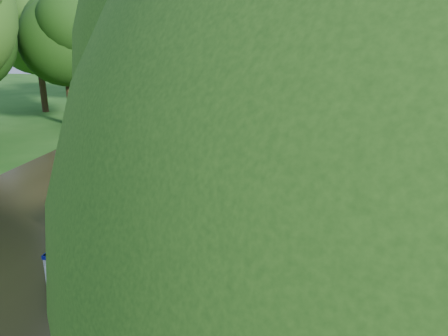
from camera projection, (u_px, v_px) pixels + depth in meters
ground at (205, 215)px, 16.72m from camera, size 100.00×100.00×0.00m
canal_water at (63, 203)px, 17.85m from camera, size 10.00×100.00×0.02m
towpath at (236, 217)px, 16.49m from camera, size 2.20×100.00×0.03m
plant_boat at (147, 192)px, 16.69m from camera, size 2.29×13.52×2.23m
tree_near_overhang at (317, 34)px, 16.89m from camera, size 5.52×5.28×8.99m
tree_near_mid at (328, 36)px, 28.04m from camera, size 6.90×6.60×9.40m
tree_near_far at (319, 27)px, 38.24m from camera, size 7.59×7.26×10.30m
tree_far_c at (64, 34)px, 30.48m from camera, size 7.13×6.82×9.59m
tree_far_d at (107, 23)px, 39.86m from camera, size 8.05×7.70×10.85m
tree_far_h at (36, 26)px, 36.02m from camera, size 7.82×7.48×10.49m
second_boat at (238, 115)px, 33.40m from camera, size 2.38×7.47×1.43m
sandwich_board at (218, 223)px, 14.96m from camera, size 0.62×0.63×0.92m
pedestrian_pink at (279, 111)px, 33.41m from camera, size 0.70×0.53×1.73m
verge_plant at (180, 225)px, 15.37m from camera, size 0.36×0.32×0.39m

